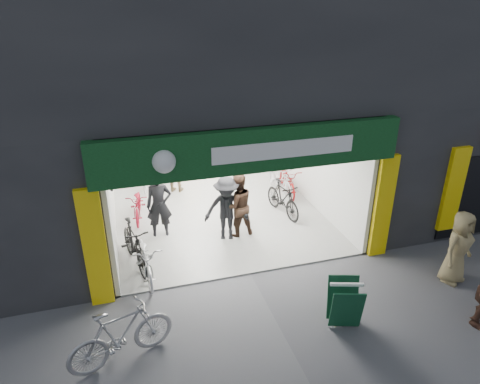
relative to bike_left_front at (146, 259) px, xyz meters
name	(u,v)px	position (x,y,z in m)	size (l,w,h in m)	color
ground	(251,274)	(2.28, -0.60, -0.47)	(60.00, 60.00, 0.00)	#56565B
building	(230,53)	(3.19, 4.39, 3.84)	(17.00, 10.27, 8.00)	#232326
bike_left_front	(146,259)	(0.00, 0.00, 0.00)	(0.62, 1.79, 0.94)	silver
bike_left_midfront	(134,245)	(-0.22, 0.52, 0.09)	(0.52, 1.85, 1.11)	black
bike_left_midback	(138,204)	(0.05, 2.94, -0.04)	(0.58, 1.66, 0.87)	maroon
bike_left_back	(146,172)	(0.48, 5.16, 0.06)	(0.49, 1.75, 1.05)	#BAB9BE
bike_right_front	(283,198)	(4.08, 1.99, 0.04)	(0.48, 1.71, 1.03)	black
bike_right_mid	(288,181)	(4.78, 3.31, -0.01)	(0.61, 1.75, 0.92)	maroon
bike_right_back	(280,179)	(4.54, 3.37, 0.03)	(0.47, 1.67, 1.00)	silver
parked_bike	(121,335)	(-0.63, -2.39, 0.09)	(0.53, 1.87, 1.12)	#A1A1A6
customer_a	(159,205)	(0.53, 1.75, 0.44)	(0.66, 0.44, 1.82)	black
customer_b	(238,205)	(2.50, 1.22, 0.41)	(0.85, 0.66, 1.75)	#3D271B
customer_c	(226,209)	(2.17, 1.09, 0.41)	(1.13, 0.65, 1.76)	black
customer_d	(175,167)	(1.37, 4.43, 0.40)	(1.02, 0.43, 1.75)	#8F7853
pedestrian_near	(458,248)	(6.54, -2.08, 0.38)	(0.83, 0.54, 1.70)	#978558
sandwich_board	(345,303)	(3.50, -2.66, 0.04)	(0.75, 0.76, 0.92)	#0E3820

